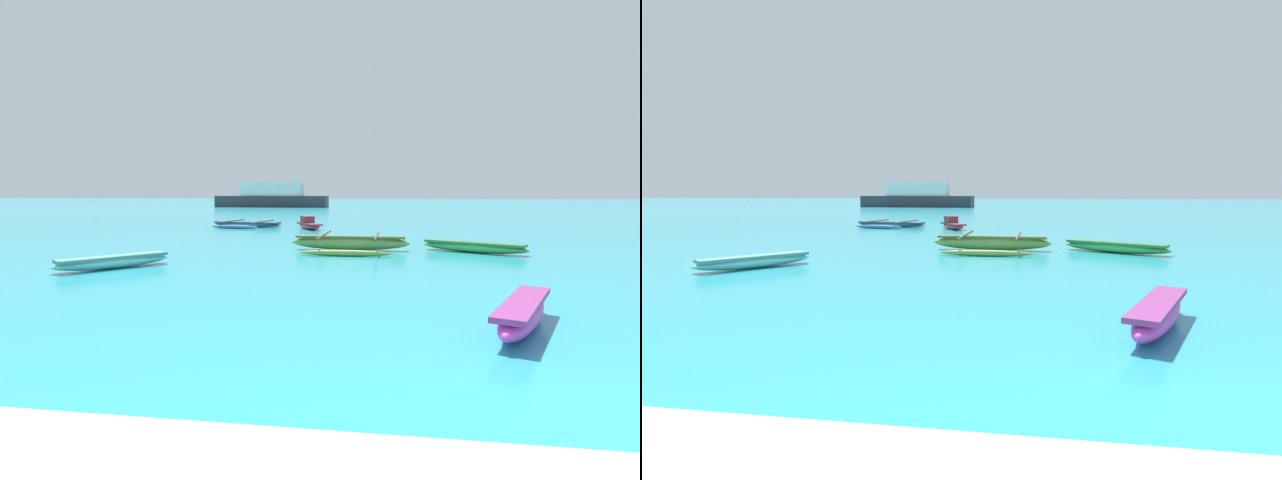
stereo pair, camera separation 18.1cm
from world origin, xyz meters
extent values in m
ellipsoid|color=#D840BC|center=(-0.45, 4.73, 0.21)|extent=(1.46, 2.68, 0.43)
cube|color=#843074|center=(-0.45, 4.73, 0.39)|extent=(1.36, 2.48, 0.08)
ellipsoid|color=#BC3C4D|center=(-6.77, 22.95, 0.16)|extent=(1.81, 2.47, 0.32)
cube|color=brown|center=(-6.77, 22.95, 0.28)|extent=(1.69, 2.28, 0.08)
cube|color=brown|center=(-6.92, 23.22, 0.50)|extent=(0.84, 0.88, 0.35)
ellipsoid|color=#77A146|center=(-3.82, 14.08, 0.24)|extent=(4.01, 0.46, 0.49)
cube|color=#4E6533|center=(-3.82, 14.08, 0.45)|extent=(3.69, 0.44, 0.08)
cylinder|color=brown|center=(-2.92, 14.08, 0.51)|extent=(0.07, 3.28, 0.07)
cylinder|color=brown|center=(-4.72, 14.08, 0.51)|extent=(0.07, 3.28, 0.07)
ellipsoid|color=#77A146|center=(-3.82, 15.72, 0.10)|extent=(2.86, 0.20, 0.20)
ellipsoid|color=#77A146|center=(-3.82, 12.44, 0.10)|extent=(2.86, 0.20, 0.20)
ellipsoid|color=#74DED6|center=(-9.57, 9.17, 0.16)|extent=(2.28, 2.73, 0.33)
cube|color=teal|center=(-9.57, 9.17, 0.29)|extent=(2.11, 2.52, 0.08)
ellipsoid|color=green|center=(0.24, 14.01, 0.17)|extent=(3.37, 2.18, 0.35)
cube|color=#2F6F3C|center=(0.24, 14.01, 0.31)|extent=(3.11, 2.03, 0.08)
ellipsoid|color=teal|center=(-10.47, 24.02, 0.15)|extent=(4.21, 1.47, 0.29)
cube|color=#2C475C|center=(-10.47, 24.02, 0.25)|extent=(3.88, 1.38, 0.08)
cylinder|color=brown|center=(-9.55, 23.85, 0.31)|extent=(0.58, 2.80, 0.07)
cylinder|color=brown|center=(-11.38, 24.19, 0.31)|extent=(0.58, 2.80, 0.07)
ellipsoid|color=teal|center=(-10.21, 25.42, 0.10)|extent=(2.76, 0.70, 0.20)
ellipsoid|color=teal|center=(-10.72, 22.63, 0.10)|extent=(2.76, 0.70, 0.20)
cube|color=#2D333D|center=(-17.35, 57.06, 0.68)|extent=(13.68, 3.01, 1.37)
cube|color=white|center=(-17.35, 57.06, 2.19)|extent=(7.52, 2.56, 1.64)
camera|label=1|loc=(-2.31, -2.76, 2.02)|focal=28.00mm
camera|label=2|loc=(-2.13, -2.74, 2.02)|focal=28.00mm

